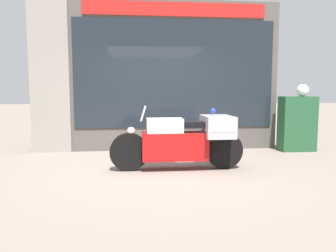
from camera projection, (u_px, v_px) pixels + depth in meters
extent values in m
plane|color=gray|center=(165.00, 168.00, 6.07)|extent=(60.00, 60.00, 0.00)
cube|color=#56514C|center=(157.00, 77.00, 7.86)|extent=(5.81, 0.40, 3.51)
cube|color=gray|center=(52.00, 76.00, 7.63)|extent=(0.88, 0.55, 3.51)
cube|color=#1E262D|center=(175.00, 74.00, 7.68)|extent=(4.70, 0.02, 2.51)
cube|color=red|center=(176.00, 9.00, 7.51)|extent=(4.23, 0.03, 0.32)
cube|color=slate|center=(172.00, 137.00, 8.06)|extent=(4.48, 0.30, 0.55)
cube|color=silver|center=(172.00, 100.00, 8.10)|extent=(4.48, 0.02, 1.31)
cube|color=beige|center=(173.00, 73.00, 7.89)|extent=(4.48, 0.30, 0.02)
cube|color=navy|center=(114.00, 71.00, 7.75)|extent=(0.18, 0.04, 0.06)
cube|color=#C68E19|center=(173.00, 72.00, 7.89)|extent=(0.18, 0.04, 0.06)
cube|color=black|center=(229.00, 72.00, 8.03)|extent=(0.18, 0.04, 0.06)
cube|color=red|center=(115.00, 122.00, 7.81)|extent=(0.19, 0.02, 0.27)
cube|color=yellow|center=(173.00, 121.00, 7.95)|extent=(0.19, 0.04, 0.27)
cube|color=white|center=(229.00, 120.00, 8.09)|extent=(0.19, 0.03, 0.27)
cylinder|color=black|center=(129.00, 152.00, 5.81)|extent=(0.68, 0.15, 0.68)
cylinder|color=black|center=(224.00, 150.00, 5.97)|extent=(0.68, 0.15, 0.68)
cube|color=#B71414|center=(175.00, 146.00, 5.88)|extent=(1.17, 0.44, 0.49)
cube|color=white|center=(165.00, 126.00, 5.82)|extent=(0.64, 0.39, 0.28)
cube|color=black|center=(190.00, 124.00, 5.86)|extent=(0.68, 0.33, 0.10)
cube|color=#B7B7BC|center=(217.00, 126.00, 5.91)|extent=(0.52, 0.77, 0.38)
cube|color=white|center=(217.00, 126.00, 5.91)|extent=(0.47, 0.78, 0.11)
cube|color=#B2BCC6|center=(143.00, 113.00, 5.76)|extent=(0.11, 0.30, 0.27)
sphere|color=white|center=(131.00, 131.00, 5.77)|extent=(0.14, 0.14, 0.14)
sphere|color=blue|center=(213.00, 111.00, 5.87)|extent=(0.09, 0.09, 0.09)
cube|color=#235633|center=(297.00, 124.00, 7.71)|extent=(0.81, 0.41, 1.29)
sphere|color=white|center=(303.00, 90.00, 7.58)|extent=(0.28, 0.28, 0.28)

